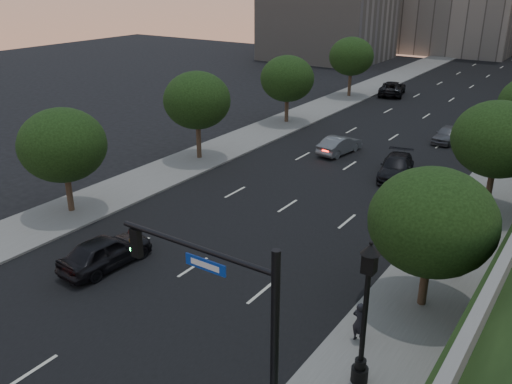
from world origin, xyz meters
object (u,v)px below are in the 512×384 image
Objects in this scene: traffic_signal_mast at (242,344)px; pedestrian_c at (463,223)px; sedan_far_left at (392,88)px; sedan_far_right at (447,134)px; sedan_near_left at (106,251)px; sedan_near_right at (396,167)px; sedan_mid_left at (340,145)px; pedestrian_b at (452,256)px; street_lamp at (364,321)px; pedestrian_a at (359,322)px.

pedestrian_c is at bearing 83.71° from traffic_signal_mast.
sedan_far_left reaches higher than sedan_far_right.
sedan_near_left is 0.93× the size of sedan_near_right.
sedan_mid_left is 18.84m from pedestrian_b.
street_lamp is 0.98× the size of sedan_far_left.
sedan_far_left is 18.92m from sedan_far_right.
traffic_signal_mast is 25.47m from sedan_near_right.
sedan_near_left is 22.54m from sedan_mid_left.
pedestrian_c reaches higher than sedan_mid_left.
traffic_signal_mast reaches higher than sedan_far_right.
street_lamp is at bearing 76.08° from pedestrian_c.
traffic_signal_mast is 3.79× the size of pedestrian_c.
pedestrian_a is at bearing -77.53° from sedan_far_right.
pedestrian_c is at bearing 89.90° from street_lamp.
sedan_far_right is (6.17, 7.94, -0.03)m from sedan_mid_left.
pedestrian_b is (12.57, -14.03, 0.37)m from sedan_mid_left.
sedan_near_left is 21.13m from sedan_near_right.
sedan_near_right is at bearing -106.99° from sedan_near_left.
pedestrian_c is at bearing 147.89° from sedan_mid_left.
pedestrian_a is (11.06, -21.17, 0.28)m from sedan_mid_left.
sedan_far_left is (-14.69, 51.04, -2.88)m from traffic_signal_mast.
sedan_near_left is 0.84× the size of sedan_far_left.
traffic_signal_mast is at bearing 159.76° from sedan_near_left.
pedestrian_a is at bearing 81.46° from traffic_signal_mast.
pedestrian_c is (5.86, -18.03, 0.38)m from sedan_far_right.
sedan_mid_left is at bearing 87.04° from sedan_far_left.
pedestrian_c reaches higher than sedan_near_left.
pedestrian_c is at bearing -134.68° from sedan_near_left.
street_lamp reaches higher than pedestrian_a.
sedan_near_left is 2.57× the size of pedestrian_b.
pedestrian_c is (1.92, 17.45, -2.60)m from traffic_signal_mast.
sedan_near_left is at bearing 79.66° from sedan_far_left.
street_lamp is 1.39× the size of sedan_far_right.
traffic_signal_mast is at bearing 92.14° from pedestrian_a.
sedan_near_left is at bearing 16.58° from pedestrian_a.
pedestrian_b reaches higher than pedestrian_c.
sedan_far_left is 3.06× the size of pedestrian_b.
sedan_mid_left is 0.76× the size of sedan_far_left.
pedestrian_b is at bearing 86.47° from street_lamp.
pedestrian_b is at bearing 84.01° from pedestrian_c.
traffic_signal_mast is 6.97m from pedestrian_a.
sedan_mid_left is 1.08× the size of sedan_far_right.
pedestrian_a is 11.12m from pedestrian_c.
sedan_far_right is 18.96m from pedestrian_c.
pedestrian_c is (0.97, 11.08, 0.07)m from pedestrian_a.
pedestrian_a reaches higher than sedan_far_left.
sedan_near_right is at bearing 100.18° from traffic_signal_mast.
sedan_mid_left is 10.05m from sedan_far_right.
pedestrian_b is 1.01× the size of pedestrian_c.
pedestrian_a is at bearing 125.47° from sedan_mid_left.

